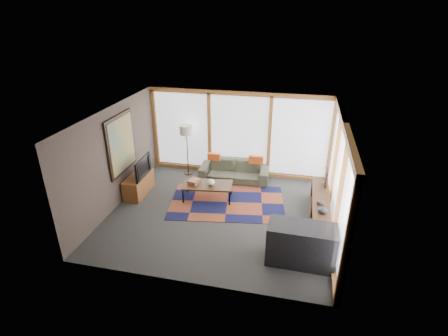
% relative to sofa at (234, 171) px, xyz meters
% --- Properties ---
extents(ground, '(5.50, 5.50, 0.00)m').
position_rel_sofa_xyz_m(ground, '(0.04, -1.95, -0.30)').
color(ground, '#292927').
rests_on(ground, ground).
extents(room_envelope, '(5.52, 5.02, 2.62)m').
position_rel_sofa_xyz_m(room_envelope, '(0.53, -1.39, 1.24)').
color(room_envelope, '#40342F').
rests_on(room_envelope, ground).
extents(rug, '(3.27, 2.37, 0.01)m').
position_rel_sofa_xyz_m(rug, '(0.08, -1.37, -0.29)').
color(rug, brown).
rests_on(rug, ground).
extents(sofa, '(2.08, 0.90, 0.60)m').
position_rel_sofa_xyz_m(sofa, '(0.00, 0.00, 0.00)').
color(sofa, '#35392B').
rests_on(sofa, ground).
extents(pillow_left, '(0.39, 0.13, 0.21)m').
position_rel_sofa_xyz_m(pillow_left, '(-0.62, -0.02, 0.40)').
color(pillow_left, '#C74B16').
rests_on(pillow_left, sofa).
extents(pillow_right, '(0.42, 0.13, 0.23)m').
position_rel_sofa_xyz_m(pillow_right, '(0.64, 0.02, 0.41)').
color(pillow_right, '#C74B16').
rests_on(pillow_right, sofa).
extents(floor_lamp, '(0.40, 0.40, 1.58)m').
position_rel_sofa_xyz_m(floor_lamp, '(-1.49, 0.11, 0.49)').
color(floor_lamp, black).
rests_on(floor_lamp, ground).
extents(coffee_table, '(1.40, 0.83, 0.44)m').
position_rel_sofa_xyz_m(coffee_table, '(-0.48, -1.28, -0.08)').
color(coffee_table, '#30200D').
rests_on(coffee_table, ground).
extents(book_stack, '(0.32, 0.37, 0.11)m').
position_rel_sofa_xyz_m(book_stack, '(-0.85, -1.30, 0.19)').
color(book_stack, brown).
rests_on(book_stack, coffee_table).
extents(vase, '(0.24, 0.24, 0.17)m').
position_rel_sofa_xyz_m(vase, '(-0.37, -1.31, 0.23)').
color(vase, white).
rests_on(vase, coffee_table).
extents(bookshelf, '(0.41, 2.26, 0.57)m').
position_rel_sofa_xyz_m(bookshelf, '(2.47, -1.65, -0.02)').
color(bookshelf, '#30200D').
rests_on(bookshelf, ground).
extents(bowl_a, '(0.23, 0.23, 0.11)m').
position_rel_sofa_xyz_m(bowl_a, '(2.48, -2.25, 0.32)').
color(bowl_a, black).
rests_on(bowl_a, bookshelf).
extents(bowl_b, '(0.19, 0.19, 0.08)m').
position_rel_sofa_xyz_m(bowl_b, '(2.44, -1.88, 0.31)').
color(bowl_b, black).
rests_on(bowl_b, bookshelf).
extents(shelf_picture, '(0.06, 0.34, 0.45)m').
position_rel_sofa_xyz_m(shelf_picture, '(2.59, -0.89, 0.49)').
color(shelf_picture, black).
rests_on(shelf_picture, bookshelf).
extents(tv_console, '(0.46, 1.10, 0.55)m').
position_rel_sofa_xyz_m(tv_console, '(-2.43, -1.43, -0.02)').
color(tv_console, brown).
rests_on(tv_console, ground).
extents(television, '(0.16, 0.95, 0.55)m').
position_rel_sofa_xyz_m(television, '(-2.34, -1.43, 0.53)').
color(television, black).
rests_on(television, tv_console).
extents(bar_counter, '(1.38, 0.67, 0.86)m').
position_rel_sofa_xyz_m(bar_counter, '(2.05, -3.37, 0.13)').
color(bar_counter, black).
rests_on(bar_counter, ground).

